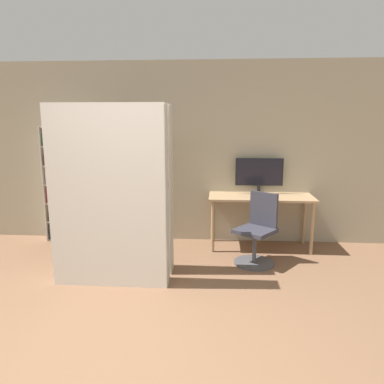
{
  "coord_description": "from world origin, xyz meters",
  "views": [
    {
      "loc": [
        0.79,
        -2.26,
        1.85
      ],
      "look_at": [
        0.49,
        1.85,
        1.05
      ],
      "focal_mm": 35.0,
      "sensor_mm": 36.0,
      "label": 1
    }
  ],
  "objects_px": {
    "mattress_far": "(119,190)",
    "mattress_near": "(109,197)",
    "monitor": "(259,174)",
    "bookshelf": "(65,180)",
    "office_chair": "(257,235)"
  },
  "relations": [
    {
      "from": "bookshelf",
      "to": "mattress_near",
      "type": "bearing_deg",
      "value": -53.33
    },
    {
      "from": "mattress_near",
      "to": "mattress_far",
      "type": "height_order",
      "value": "mattress_near"
    },
    {
      "from": "office_chair",
      "to": "bookshelf",
      "type": "height_order",
      "value": "bookshelf"
    },
    {
      "from": "mattress_near",
      "to": "mattress_far",
      "type": "relative_size",
      "value": 1.0
    },
    {
      "from": "monitor",
      "to": "mattress_far",
      "type": "xyz_separation_m",
      "value": [
        -1.79,
        -1.16,
        -0.06
      ]
    },
    {
      "from": "office_chair",
      "to": "bookshelf",
      "type": "relative_size",
      "value": 0.53
    },
    {
      "from": "office_chair",
      "to": "mattress_far",
      "type": "relative_size",
      "value": 0.46
    },
    {
      "from": "monitor",
      "to": "bookshelf",
      "type": "relative_size",
      "value": 0.4
    },
    {
      "from": "mattress_far",
      "to": "office_chair",
      "type": "bearing_deg",
      "value": 11.99
    },
    {
      "from": "bookshelf",
      "to": "mattress_far",
      "type": "distance_m",
      "value": 1.66
    },
    {
      "from": "monitor",
      "to": "bookshelf",
      "type": "distance_m",
      "value": 2.96
    },
    {
      "from": "mattress_far",
      "to": "mattress_near",
      "type": "bearing_deg",
      "value": -90.0
    },
    {
      "from": "monitor",
      "to": "mattress_near",
      "type": "distance_m",
      "value": 2.36
    },
    {
      "from": "monitor",
      "to": "bookshelf",
      "type": "xyz_separation_m",
      "value": [
        -2.96,
        0.03,
        -0.14
      ]
    },
    {
      "from": "monitor",
      "to": "mattress_near",
      "type": "xyz_separation_m",
      "value": [
        -1.79,
        -1.54,
        -0.06
      ]
    }
  ]
}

